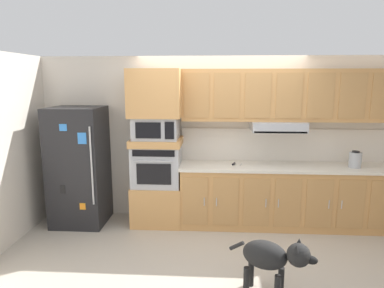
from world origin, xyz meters
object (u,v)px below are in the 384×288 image
(screwdriver, at_px, (234,164))
(microwave, at_px, (156,128))
(refrigerator, at_px, (79,166))
(dog, at_px, (273,257))
(electric_kettle, at_px, (355,160))
(built_in_oven, at_px, (157,165))

(screwdriver, bearing_deg, microwave, -179.85)
(refrigerator, bearing_deg, microwave, 3.32)
(dog, bearing_deg, refrigerator, 170.89)
(refrigerator, xyz_separation_m, electric_kettle, (4.01, 0.02, 0.15))
(screwdriver, bearing_deg, dog, -80.77)
(refrigerator, distance_m, microwave, 1.30)
(screwdriver, xyz_separation_m, dog, (0.28, -1.73, -0.51))
(screwdriver, bearing_deg, electric_kettle, -1.70)
(refrigerator, bearing_deg, screwdriver, 1.75)
(screwdriver, xyz_separation_m, electric_kettle, (1.70, -0.05, 0.10))
(refrigerator, relative_size, electric_kettle, 7.33)
(microwave, bearing_deg, refrigerator, -176.68)
(built_in_oven, relative_size, dog, 0.85)
(microwave, distance_m, screwdriver, 1.26)
(microwave, height_order, screwdriver, microwave)
(built_in_oven, distance_m, dog, 2.29)
(built_in_oven, distance_m, screwdriver, 1.15)
(microwave, xyz_separation_m, screwdriver, (1.15, 0.00, -0.53))
(dog, bearing_deg, built_in_oven, 153.09)
(microwave, height_order, dog, microwave)
(electric_kettle, distance_m, dog, 2.28)
(electric_kettle, bearing_deg, refrigerator, -179.71)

